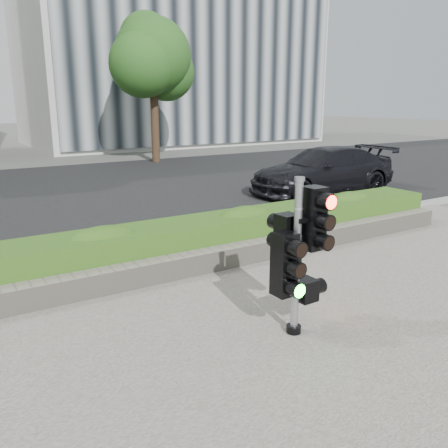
% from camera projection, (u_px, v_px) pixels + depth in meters
% --- Properties ---
extents(ground, '(120.00, 120.00, 0.00)m').
position_uv_depth(ground, '(261.00, 320.00, 6.11)').
color(ground, '#51514C').
rests_on(ground, ground).
extents(sidewalk, '(16.00, 11.00, 0.03)m').
position_uv_depth(sidewalk, '(435.00, 429.00, 4.06)').
color(sidewalk, '#9E9389').
rests_on(sidewalk, ground).
extents(road, '(60.00, 13.00, 0.02)m').
position_uv_depth(road, '(64.00, 194.00, 14.30)').
color(road, black).
rests_on(road, ground).
extents(curb, '(60.00, 0.25, 0.12)m').
position_uv_depth(curb, '(159.00, 251.00, 8.68)').
color(curb, gray).
rests_on(curb, ground).
extents(stone_wall, '(12.00, 0.32, 0.34)m').
position_uv_depth(stone_wall, '(191.00, 263.00, 7.62)').
color(stone_wall, gray).
rests_on(stone_wall, sidewalk).
extents(hedge, '(12.00, 1.00, 0.68)m').
position_uv_depth(hedge, '(173.00, 243.00, 8.11)').
color(hedge, '#59912C').
rests_on(hedge, sidewalk).
extents(building_right, '(18.00, 10.00, 12.00)m').
position_uv_depth(building_right, '(170.00, 48.00, 30.73)').
color(building_right, '#B7B7B2').
rests_on(building_right, ground).
extents(tree_right, '(4.10, 3.58, 6.53)m').
position_uv_depth(tree_right, '(152.00, 59.00, 20.54)').
color(tree_right, black).
rests_on(tree_right, ground).
extents(traffic_signal, '(0.66, 0.48, 1.89)m').
position_uv_depth(traffic_signal, '(297.00, 249.00, 5.49)').
color(traffic_signal, black).
rests_on(traffic_signal, sidewalk).
extents(car_dark, '(4.78, 2.14, 1.36)m').
position_uv_depth(car_dark, '(323.00, 170.00, 14.28)').
color(car_dark, black).
rests_on(car_dark, road).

